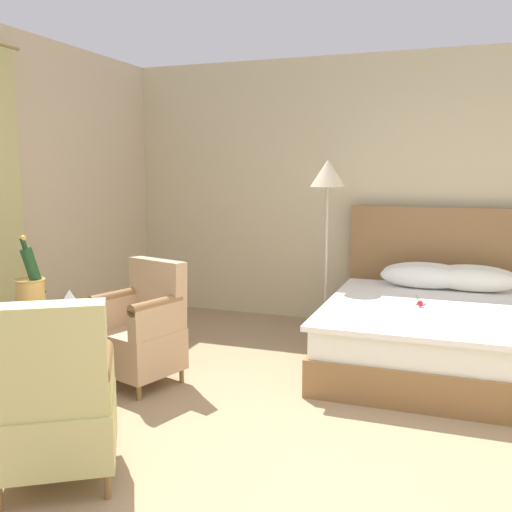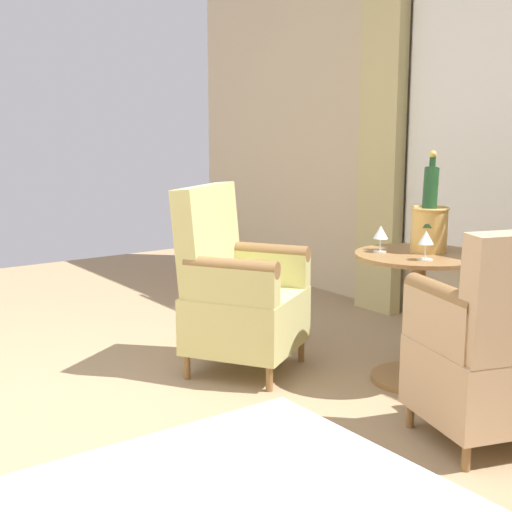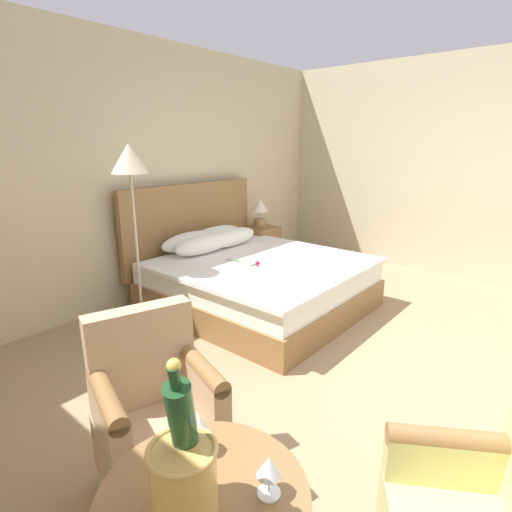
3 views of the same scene
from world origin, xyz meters
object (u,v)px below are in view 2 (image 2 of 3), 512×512
Objects in this scene: wine_glass_near_edge at (426,239)px; armchair_facing_bed at (238,293)px; armchair_by_window at (495,350)px; side_table_round at (417,310)px; champagne_bucket at (429,222)px; wine_glass_near_bucket at (381,234)px.

wine_glass_near_edge is 1.06m from armchair_facing_bed.
armchair_by_window is at bearing 103.41° from armchair_facing_bed.
armchair_facing_bed reaches higher than side_table_round.
wine_glass_near_edge is 0.14× the size of armchair_facing_bed.
champagne_bucket is 0.55× the size of armchair_by_window.
wine_glass_near_bucket is 0.95m from armchair_by_window.
side_table_round is 0.44m from wine_glass_near_edge.
armchair_facing_bed is at bearing -76.59° from armchair_by_window.
side_table_round is at bearing 132.74° from armchair_facing_bed.
side_table_round is at bearing 129.80° from wine_glass_near_bucket.
armchair_facing_bed is (0.52, -0.55, -0.35)m from wine_glass_near_bucket.
wine_glass_near_edge is at bearing 122.81° from armchair_facing_bed.
armchair_by_window is (0.39, 0.72, -0.43)m from champagne_bucket.
wine_glass_near_bucket is 0.83m from armchair_facing_bed.
side_table_round is 0.46m from champagne_bucket.
wine_glass_near_bucket is 0.15× the size of armchair_by_window.
armchair_facing_bed reaches higher than wine_glass_near_bucket.
wine_glass_near_bucket is at bearing -50.20° from side_table_round.
armchair_by_window is at bearing 77.71° from wine_glass_near_bucket.
armchair_by_window is 0.93× the size of armchair_facing_bed.
champagne_bucket is 3.77× the size of wine_glass_near_bucket.
armchair_facing_bed is (0.54, -0.84, -0.35)m from wine_glass_near_edge.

